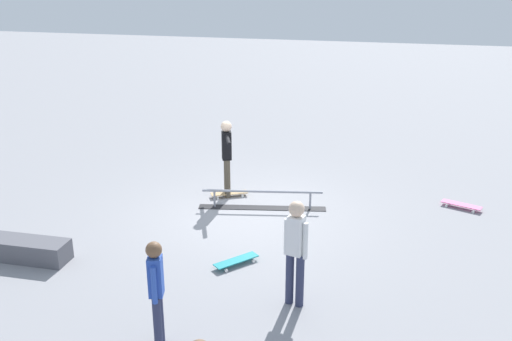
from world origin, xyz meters
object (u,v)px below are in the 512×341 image
object	(u,v)px
skater_main	(227,153)
loose_skateboard_pink	(461,205)
skateboard_main	(229,193)
bystander_white_shirt	(296,248)
bystander_blue_shirt	(156,289)
grind_rail	(262,200)
loose_skateboard_teal	(236,261)
skate_ledge	(0,246)

from	to	relation	value
skater_main	loose_skateboard_pink	bearing A→B (deg)	74.39
skateboard_main	skater_main	bearing A→B (deg)	133.77
skateboard_main	bystander_white_shirt	distance (m)	4.43
loose_skateboard_pink	bystander_blue_shirt	bearing A→B (deg)	74.50
grind_rail	loose_skateboard_teal	size ratio (longest dim) A/B	3.54
skateboard_main	bystander_blue_shirt	world-z (taller)	bystander_blue_shirt
grind_rail	bystander_white_shirt	xyz separation A→B (m)	(-1.33, 3.33, 0.76)
bystander_white_shirt	bystander_blue_shirt	size ratio (longest dim) A/B	1.09
grind_rail	skate_ledge	distance (m)	4.98
skate_ledge	loose_skateboard_teal	xyz separation A→B (m)	(-4.02, -0.74, -0.11)
skate_ledge	bystander_white_shirt	bearing A→B (deg)	178.15
grind_rail	skate_ledge	size ratio (longest dim) A/B	1.04
skate_ledge	bystander_white_shirt	world-z (taller)	bystander_white_shirt
loose_skateboard_pink	skate_ledge	bearing A→B (deg)	48.58
skateboard_main	bystander_white_shirt	bearing A→B (deg)	-88.13
skateboard_main	loose_skateboard_teal	world-z (taller)	same
skate_ledge	loose_skateboard_pink	distance (m)	8.91
grind_rail	loose_skateboard_teal	bearing A→B (deg)	82.05
grind_rail	skateboard_main	size ratio (longest dim) A/B	3.28
skate_ledge	bystander_blue_shirt	distance (m)	4.05
skate_ledge	bystander_blue_shirt	xyz separation A→B (m)	(-3.67, 1.57, 0.67)
grind_rail	bystander_blue_shirt	xyz separation A→B (m)	(0.19, 4.73, 0.68)
bystander_blue_shirt	loose_skateboard_pink	bearing A→B (deg)	129.03
grind_rail	skater_main	size ratio (longest dim) A/B	1.56
skateboard_main	bystander_blue_shirt	bearing A→B (deg)	-110.89
bystander_white_shirt	loose_skateboard_teal	size ratio (longest dim) A/B	2.21
bystander_blue_shirt	skate_ledge	bearing A→B (deg)	-128.33
bystander_white_shirt	loose_skateboard_teal	world-z (taller)	bystander_white_shirt
skateboard_main	loose_skateboard_pink	size ratio (longest dim) A/B	0.98
loose_skateboard_teal	skate_ledge	bearing A→B (deg)	-39.67
skater_main	loose_skateboard_teal	bearing A→B (deg)	-2.31
skater_main	skateboard_main	distance (m)	0.91
skateboard_main	bystander_blue_shirt	distance (m)	5.27
skateboard_main	bystander_white_shirt	world-z (taller)	bystander_white_shirt
skate_ledge	loose_skateboard_teal	bearing A→B (deg)	-169.49
loose_skateboard_teal	loose_skateboard_pink	distance (m)	5.17
skateboard_main	bystander_white_shirt	size ratio (longest dim) A/B	0.49
loose_skateboard_teal	grind_rail	bearing A→B (deg)	-136.32
skateboard_main	loose_skateboard_teal	xyz separation A→B (m)	(-1.01, 2.85, 0.00)
skate_ledge	loose_skateboard_pink	world-z (taller)	skate_ledge
bystander_blue_shirt	loose_skateboard_pink	xyz separation A→B (m)	(-4.18, -5.78, -0.78)
skate_ledge	skateboard_main	world-z (taller)	skate_ledge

